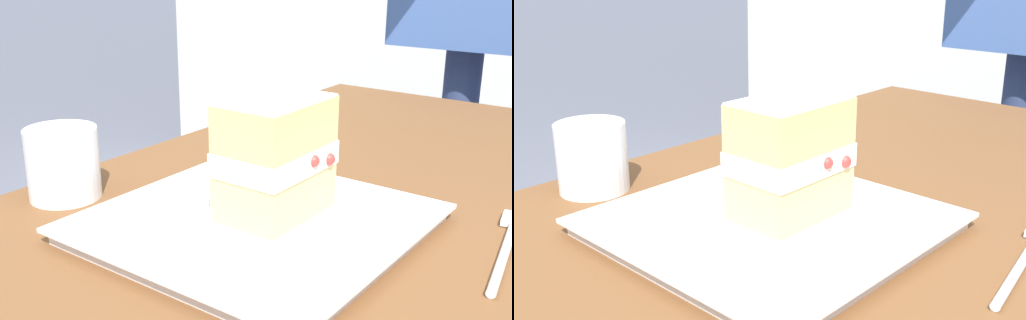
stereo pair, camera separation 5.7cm
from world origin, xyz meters
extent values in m
cylinder|color=brown|center=(0.74, 0.34, 0.37)|extent=(0.07, 0.07, 0.74)
cube|color=white|center=(0.16, 0.13, 0.78)|extent=(0.26, 0.26, 0.01)
cube|color=white|center=(0.16, 0.13, 0.79)|extent=(0.28, 0.28, 0.00)
cube|color=#E0C17A|center=(0.18, 0.12, 0.81)|extent=(0.10, 0.07, 0.04)
cube|color=white|center=(0.18, 0.12, 0.85)|extent=(0.11, 0.07, 0.02)
sphere|color=red|center=(0.22, 0.08, 0.84)|extent=(0.01, 0.01, 0.01)
sphere|color=red|center=(0.19, 0.08, 0.85)|extent=(0.01, 0.01, 0.01)
cube|color=#E0C17A|center=(0.18, 0.12, 0.88)|extent=(0.10, 0.07, 0.04)
cube|color=white|center=(0.18, 0.12, 0.90)|extent=(0.10, 0.07, 0.00)
cylinder|color=silver|center=(0.24, -0.08, 0.78)|extent=(0.14, 0.03, 0.01)
cylinder|color=white|center=(0.11, 0.34, 0.81)|extent=(0.07, 0.07, 0.08)
cylinder|color=black|center=(0.11, 0.34, 0.85)|extent=(0.07, 0.07, 0.00)
cylinder|color=navy|center=(1.05, 0.25, 0.42)|extent=(0.08, 0.08, 0.84)
camera|label=1|loc=(-0.27, -0.20, 1.03)|focal=44.55mm
camera|label=2|loc=(-0.23, -0.24, 1.03)|focal=44.55mm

